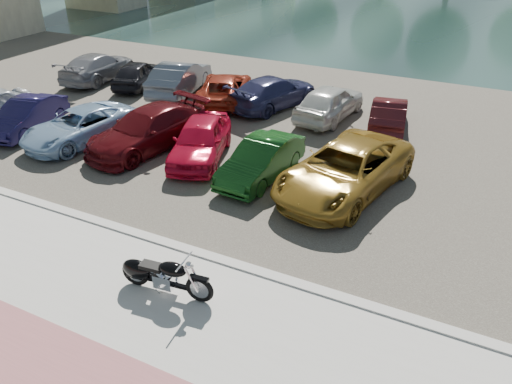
# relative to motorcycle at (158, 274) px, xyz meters

# --- Properties ---
(ground) EXTENTS (200.00, 200.00, 0.00)m
(ground) POSITION_rel_motorcycle_xyz_m (0.75, -0.38, -0.56)
(ground) COLOR #595447
(ground) RESTS_ON ground
(promenade) EXTENTS (60.00, 6.00, 0.10)m
(promenade) POSITION_rel_motorcycle_xyz_m (0.75, -1.38, -0.51)
(promenade) COLOR #B6B4AC
(promenade) RESTS_ON ground
(kerb) EXTENTS (60.00, 0.30, 0.14)m
(kerb) POSITION_rel_motorcycle_xyz_m (0.75, 1.62, -0.49)
(kerb) COLOR #B6B4AC
(kerb) RESTS_ON ground
(parking_lot) EXTENTS (60.00, 18.00, 0.04)m
(parking_lot) POSITION_rel_motorcycle_xyz_m (0.75, 10.62, -0.54)
(parking_lot) COLOR #3F3A33
(parking_lot) RESTS_ON ground
(river) EXTENTS (120.00, 40.00, 0.00)m
(river) POSITION_rel_motorcycle_xyz_m (0.75, 39.62, -0.56)
(river) COLOR #192D2C
(river) RESTS_ON ground
(motorcycle) EXTENTS (2.33, 0.75, 1.05)m
(motorcycle) POSITION_rel_motorcycle_xyz_m (0.00, 0.00, 0.00)
(motorcycle) COLOR black
(motorcycle) RESTS_ON promenade
(car_1) EXTENTS (2.05, 4.03, 1.27)m
(car_1) POSITION_rel_motorcycle_xyz_m (-10.42, 5.64, 0.11)
(car_1) COLOR #18133E
(car_1) RESTS_ON parking_lot
(car_2) EXTENTS (2.82, 4.80, 1.25)m
(car_2) POSITION_rel_motorcycle_xyz_m (-7.77, 5.77, 0.11)
(car_2) COLOR #93B5D6
(car_2) RESTS_ON parking_lot
(car_3) EXTENTS (3.00, 5.33, 1.46)m
(car_3) POSITION_rel_motorcycle_xyz_m (-5.12, 6.45, 0.21)
(car_3) COLOR #510B10
(car_3) RESTS_ON parking_lot
(car_4) EXTENTS (2.88, 4.46, 1.41)m
(car_4) POSITION_rel_motorcycle_xyz_m (-2.92, 6.54, 0.19)
(car_4) COLOR red
(car_4) RESTS_ON parking_lot
(car_5) EXTENTS (1.62, 3.96, 1.28)m
(car_5) POSITION_rel_motorcycle_xyz_m (-0.36, 6.15, 0.12)
(car_5) COLOR #113E13
(car_5) RESTS_ON parking_lot
(car_6) EXTENTS (3.62, 5.90, 1.53)m
(car_6) POSITION_rel_motorcycle_xyz_m (2.34, 6.47, 0.24)
(car_6) COLOR olive
(car_6) RESTS_ON parking_lot
(car_7) EXTENTS (2.33, 4.86, 1.37)m
(car_7) POSITION_rel_motorcycle_xyz_m (-12.58, 12.17, 0.16)
(car_7) COLOR gray
(car_7) RESTS_ON parking_lot
(car_8) EXTENTS (2.52, 4.05, 1.29)m
(car_8) POSITION_rel_motorcycle_xyz_m (-10.09, 12.19, 0.12)
(car_8) COLOR black
(car_8) RESTS_ON parking_lot
(car_9) EXTENTS (2.46, 4.81, 1.51)m
(car_9) POSITION_rel_motorcycle_xyz_m (-7.61, 12.23, 0.23)
(car_9) COLOR slate
(car_9) RESTS_ON parking_lot
(car_10) EXTENTS (3.62, 5.05, 1.28)m
(car_10) POSITION_rel_motorcycle_xyz_m (-5.12, 12.13, 0.12)
(car_10) COLOR #A1301A
(car_10) RESTS_ON parking_lot
(car_11) EXTENTS (3.19, 5.03, 1.36)m
(car_11) POSITION_rel_motorcycle_xyz_m (-2.84, 12.51, 0.16)
(car_11) COLOR #292B51
(car_11) RESTS_ON parking_lot
(car_12) EXTENTS (2.14, 4.37, 1.44)m
(car_12) POSITION_rel_motorcycle_xyz_m (-0.14, 12.27, 0.20)
(car_12) COLOR silver
(car_12) RESTS_ON parking_lot
(car_13) EXTENTS (1.97, 3.99, 1.26)m
(car_13) POSITION_rel_motorcycle_xyz_m (2.37, 12.16, 0.11)
(car_13) COLOR #441215
(car_13) RESTS_ON parking_lot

